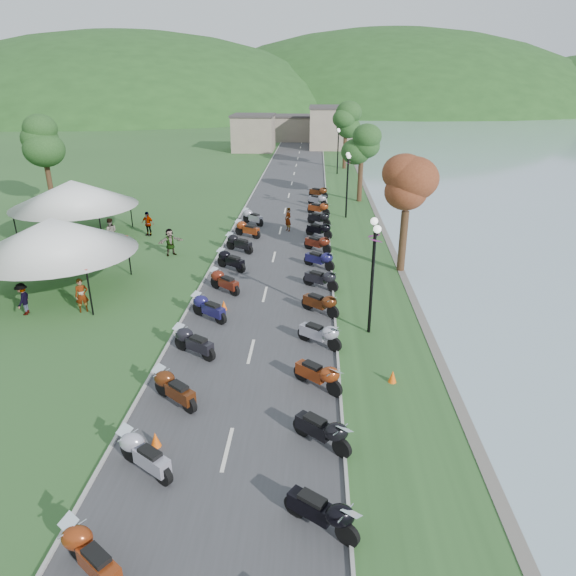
{
  "coord_description": "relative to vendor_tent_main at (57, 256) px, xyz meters",
  "views": [
    {
      "loc": [
        2.51,
        -2.41,
        10.48
      ],
      "look_at": [
        1.32,
        19.81,
        1.3
      ],
      "focal_mm": 32.0,
      "sensor_mm": 36.0,
      "label": 1
    }
  ],
  "objects": [
    {
      "name": "road",
      "position": [
        10.62,
        18.19,
        -1.99
      ],
      "size": [
        7.0,
        120.0,
        0.02
      ],
      "primitive_type": "cube",
      "color": "#3E3E41",
      "rests_on": "ground"
    },
    {
      "name": "hills_backdrop",
      "position": [
        10.62,
        178.19,
        -2.0
      ],
      "size": [
        360.0,
        120.0,
        76.0
      ],
      "primitive_type": null,
      "color": "#285621",
      "rests_on": "ground"
    },
    {
      "name": "far_building",
      "position": [
        8.62,
        63.19,
        0.5
      ],
      "size": [
        18.0,
        16.0,
        5.0
      ],
      "primitive_type": "cube",
      "color": "gray",
      "rests_on": "ground"
    },
    {
      "name": "moto_row_left",
      "position": [
        8.41,
        -6.23,
        -1.45
      ],
      "size": [
        2.6,
        42.31,
        1.1
      ],
      "primitive_type": null,
      "color": "#331411",
      "rests_on": "ground"
    },
    {
      "name": "moto_row_right",
      "position": [
        13.41,
        2.75,
        -1.45
      ],
      "size": [
        2.6,
        43.43,
        1.1
      ],
      "primitive_type": null,
      "color": "#331411",
      "rests_on": "ground"
    },
    {
      "name": "vendor_tent_main",
      "position": [
        0.0,
        0.0,
        0.0
      ],
      "size": [
        5.39,
        5.39,
        4.0
      ],
      "primitive_type": null,
      "color": "silver",
      "rests_on": "ground"
    },
    {
      "name": "vendor_tent_side",
      "position": [
        -3.44,
        9.85,
        0.0
      ],
      "size": [
        5.66,
        5.66,
        4.0
      ],
      "primitive_type": null,
      "color": "silver",
      "rests_on": "ground"
    },
    {
      "name": "tree_lakeside",
      "position": [
        18.19,
        4.2,
        2.02
      ],
      "size": [
        2.9,
        2.9,
        8.04
      ],
      "primitive_type": null,
      "color": "#2A5522",
      "rests_on": "ground"
    },
    {
      "name": "pedestrian_a",
      "position": [
        2.1,
        -2.33,
        -2.0
      ],
      "size": [
        0.75,
        0.68,
        1.67
      ],
      "primitive_type": "imported",
      "rotation": [
        0.0,
        0.0,
        0.5
      ],
      "color": "slate",
      "rests_on": "ground"
    },
    {
      "name": "pedestrian_b",
      "position": [
        -0.4,
        7.92,
        -2.0
      ],
      "size": [
        1.04,
        0.81,
        1.89
      ],
      "primitive_type": "imported",
      "rotation": [
        0.0,
        0.0,
        3.52
      ],
      "color": "slate",
      "rests_on": "ground"
    },
    {
      "name": "pedestrian_c",
      "position": [
        -0.55,
        -2.77,
        -2.0
      ],
      "size": [
        0.56,
        1.06,
        1.57
      ],
      "primitive_type": "imported",
      "rotation": [
        0.0,
        0.0,
        4.85
      ],
      "color": "slate",
      "rests_on": "ground"
    },
    {
      "name": "traffic_cone_near",
      "position": [
        8.42,
        -11.79,
        -1.74
      ],
      "size": [
        0.33,
        0.33,
        0.52
      ],
      "primitive_type": "cone",
      "color": "#F2590C",
      "rests_on": "ground"
    }
  ]
}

